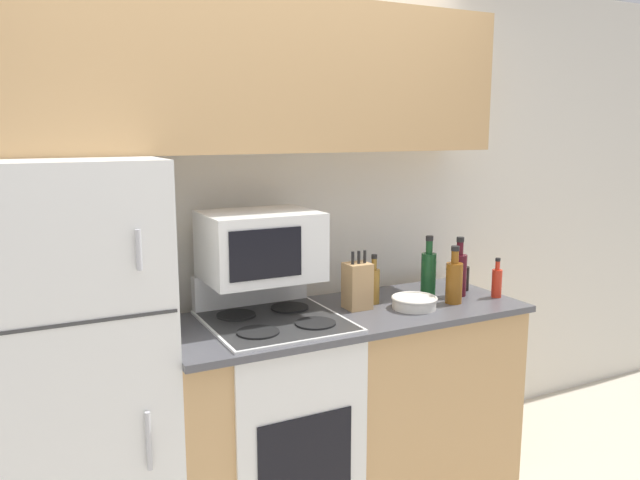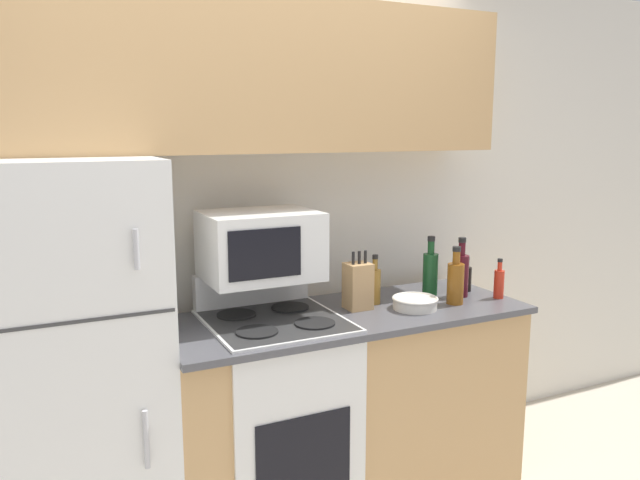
% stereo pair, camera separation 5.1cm
% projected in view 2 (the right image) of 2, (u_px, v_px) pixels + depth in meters
% --- Properties ---
extents(wall_back, '(8.00, 0.05, 2.55)m').
position_uv_depth(wall_back, '(239.00, 229.00, 3.03)').
color(wall_back, silver).
rests_on(wall_back, ground_plane).
extents(lower_cabinets, '(1.69, 0.65, 0.93)m').
position_uv_depth(lower_cabinets, '(346.00, 404.00, 2.97)').
color(lower_cabinets, tan).
rests_on(lower_cabinets, ground_plane).
extents(refrigerator, '(0.75, 0.71, 1.65)m').
position_uv_depth(refrigerator, '(64.00, 373.00, 2.41)').
color(refrigerator, white).
rests_on(refrigerator, ground_plane).
extents(upper_cabinets, '(2.44, 0.35, 0.66)m').
position_uv_depth(upper_cabinets, '(250.00, 76.00, 2.73)').
color(upper_cabinets, tan).
rests_on(upper_cabinets, refrigerator).
extents(stove, '(0.58, 0.63, 1.10)m').
position_uv_depth(stove, '(276.00, 416.00, 2.80)').
color(stove, white).
rests_on(stove, ground_plane).
extents(microwave, '(0.49, 0.38, 0.30)m').
position_uv_depth(microwave, '(260.00, 245.00, 2.75)').
color(microwave, white).
rests_on(microwave, stove).
extents(knife_block, '(0.11, 0.11, 0.28)m').
position_uv_depth(knife_block, '(358.00, 286.00, 2.90)').
color(knife_block, tan).
rests_on(knife_block, lower_cabinets).
extents(bowl, '(0.22, 0.22, 0.06)m').
position_uv_depth(bowl, '(415.00, 303.00, 2.91)').
color(bowl, silver).
rests_on(bowl, lower_cabinets).
extents(bottle_hot_sauce, '(0.05, 0.05, 0.20)m').
position_uv_depth(bottle_hot_sauce, '(499.00, 283.00, 3.09)').
color(bottle_hot_sauce, red).
rests_on(bottle_hot_sauce, lower_cabinets).
extents(bottle_vinegar, '(0.06, 0.06, 0.24)m').
position_uv_depth(bottle_vinegar, '(375.00, 285.00, 2.99)').
color(bottle_vinegar, olive).
rests_on(bottle_vinegar, lower_cabinets).
extents(bottle_whiskey, '(0.08, 0.08, 0.28)m').
position_uv_depth(bottle_whiskey, '(455.00, 281.00, 2.99)').
color(bottle_whiskey, brown).
rests_on(bottle_whiskey, lower_cabinets).
extents(bottle_wine_red, '(0.08, 0.08, 0.30)m').
position_uv_depth(bottle_wine_red, '(461.00, 273.00, 3.12)').
color(bottle_wine_red, '#470F19').
rests_on(bottle_wine_red, lower_cabinets).
extents(bottle_wine_green, '(0.08, 0.08, 0.30)m').
position_uv_depth(bottle_wine_green, '(430.00, 272.00, 3.15)').
color(bottle_wine_green, '#194C23').
rests_on(bottle_wine_green, lower_cabinets).
extents(bottle_soy_sauce, '(0.05, 0.05, 0.18)m').
position_uv_depth(bottle_soy_sauce, '(466.00, 278.00, 3.23)').
color(bottle_soy_sauce, black).
rests_on(bottle_soy_sauce, lower_cabinets).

